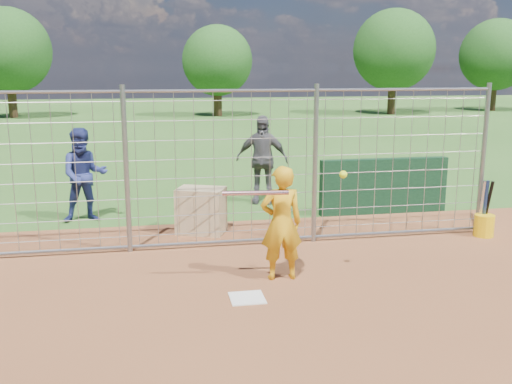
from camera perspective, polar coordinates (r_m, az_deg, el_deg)
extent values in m
plane|color=#2D591E|center=(7.47, -1.16, -10.05)|extent=(100.00, 100.00, 0.00)
cube|color=silver|center=(7.28, -0.90, -10.56)|extent=(0.43, 0.43, 0.02)
cube|color=#11381E|center=(11.58, 12.65, 0.58)|extent=(2.60, 0.20, 1.10)
imported|color=gold|center=(7.70, 2.55, -3.14)|extent=(0.58, 0.38, 1.58)
imported|color=navy|center=(11.11, -16.81, 1.62)|extent=(0.94, 0.78, 1.77)
imported|color=#4F4F53|center=(12.13, 0.58, 3.27)|extent=(1.19, 0.79, 1.88)
cube|color=tan|center=(10.02, -5.50, -1.86)|extent=(0.95, 0.81, 0.80)
cylinder|color=silver|center=(7.35, -0.05, -0.09)|extent=(0.86, 0.17, 0.06)
sphere|color=#D7F319|center=(7.59, 8.72, 1.74)|extent=(0.10, 0.10, 0.10)
cylinder|color=yellow|center=(10.56, 21.84, -3.14)|extent=(0.34, 0.34, 0.38)
cylinder|color=silver|center=(10.49, 21.62, -1.19)|extent=(0.07, 0.16, 0.85)
cylinder|color=navy|center=(10.53, 21.94, -1.17)|extent=(0.07, 0.13, 0.85)
cylinder|color=black|center=(10.56, 22.17, -1.16)|extent=(0.07, 0.22, 0.84)
cylinder|color=gray|center=(8.96, -12.84, 2.09)|extent=(0.08, 0.08, 2.60)
cylinder|color=gray|center=(9.32, 5.92, 2.73)|extent=(0.08, 0.08, 2.60)
cylinder|color=gray|center=(10.57, 21.75, 3.04)|extent=(0.08, 0.08, 2.60)
cylinder|color=gray|center=(8.89, -3.37, 10.09)|extent=(9.00, 0.05, 0.05)
cylinder|color=gray|center=(9.30, -3.18, -4.98)|extent=(9.00, 0.05, 0.05)
cube|color=gray|center=(9.03, -3.27, 2.13)|extent=(9.00, 0.02, 2.50)
cylinder|color=#3F2B19|center=(36.71, -23.22, 8.82)|extent=(0.50, 0.50, 2.52)
sphere|color=#26561E|center=(36.69, -23.56, 12.85)|extent=(4.90, 4.90, 4.90)
cylinder|color=#3F2B19|center=(35.10, -3.84, 9.36)|extent=(0.50, 0.50, 2.16)
sphere|color=#26561E|center=(35.06, -3.89, 12.98)|extent=(4.20, 4.20, 4.20)
cylinder|color=#3F2B19|center=(37.53, 13.42, 9.57)|extent=(0.50, 0.50, 2.59)
sphere|color=#26561E|center=(37.52, 13.62, 13.63)|extent=(5.04, 5.04, 5.04)
cylinder|color=#3F2B19|center=(42.66, 22.59, 9.16)|extent=(0.50, 0.50, 2.45)
sphere|color=#26561E|center=(42.64, 22.87, 12.53)|extent=(4.76, 4.76, 4.76)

